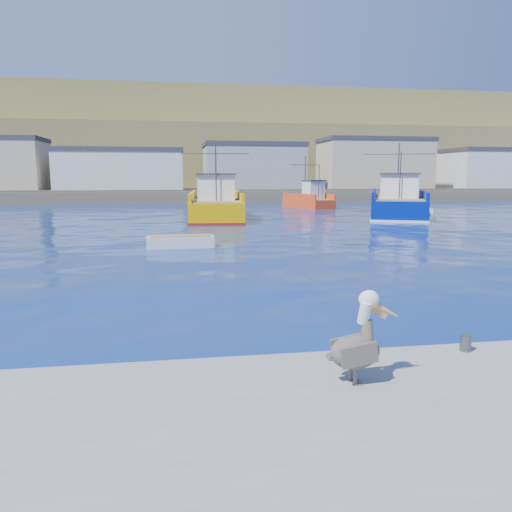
# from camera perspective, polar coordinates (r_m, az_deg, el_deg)

# --- Properties ---
(ground) EXTENTS (260.00, 260.00, 0.00)m
(ground) POSITION_cam_1_polar(r_m,az_deg,el_deg) (12.17, 1.55, -8.38)
(ground) COLOR navy
(ground) RESTS_ON ground
(dock_bollards) EXTENTS (36.20, 0.20, 0.30)m
(dock_bollards) POSITION_cam_1_polar(r_m,az_deg,el_deg) (8.99, 9.52, -10.58)
(dock_bollards) COLOR #4C4C4C
(dock_bollards) RESTS_ON dock
(far_shore) EXTENTS (200.00, 81.00, 24.00)m
(far_shore) POSITION_cam_1_polar(r_m,az_deg,el_deg) (120.74, -8.32, 11.57)
(far_shore) COLOR brown
(far_shore) RESTS_ON ground
(trawler_yellow_b) EXTENTS (5.95, 12.86, 6.68)m
(trawler_yellow_b) POSITION_cam_1_polar(r_m,az_deg,el_deg) (43.38, -4.58, 5.74)
(trawler_yellow_b) COLOR #D8A600
(trawler_yellow_b) RESTS_ON ground
(trawler_blue) EXTENTS (9.26, 13.74, 6.73)m
(trawler_blue) POSITION_cam_1_polar(r_m,az_deg,el_deg) (47.22, 15.85, 5.72)
(trawler_blue) COLOR #00157F
(trawler_blue) RESTS_ON ground
(boat_orange) EXTENTS (4.78, 7.78, 5.95)m
(boat_orange) POSITION_cam_1_polar(r_m,az_deg,el_deg) (58.71, 6.12, 6.47)
(boat_orange) COLOR #E84016
(boat_orange) RESTS_ON ground
(skiff_mid) EXTENTS (3.46, 1.27, 0.75)m
(skiff_mid) POSITION_cam_1_polar(r_m,az_deg,el_deg) (26.21, -8.63, 1.53)
(skiff_mid) COLOR silver
(skiff_mid) RESTS_ON ground
(skiff_far) EXTENTS (1.97, 3.94, 0.82)m
(skiff_far) POSITION_cam_1_polar(r_m,az_deg,el_deg) (52.14, 18.27, 4.94)
(skiff_far) COLOR silver
(skiff_far) RESTS_ON ground
(pelican) EXTENTS (1.18, 0.52, 1.45)m
(pelican) POSITION_cam_1_polar(r_m,az_deg,el_deg) (7.91, 11.56, -9.81)
(pelican) COLOR #595451
(pelican) RESTS_ON dock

